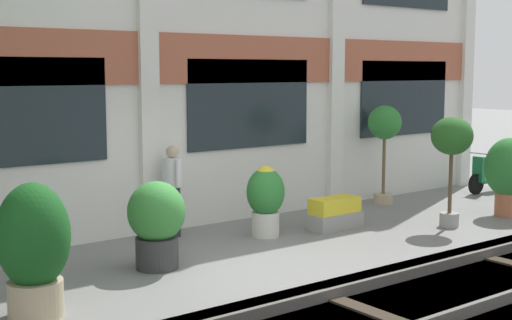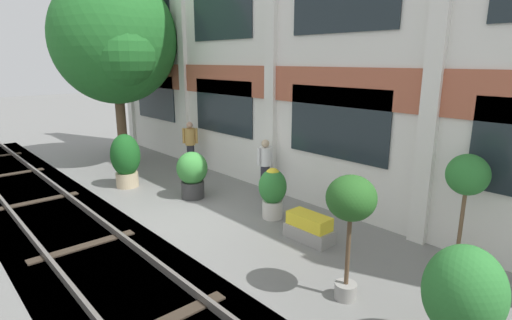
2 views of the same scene
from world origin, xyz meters
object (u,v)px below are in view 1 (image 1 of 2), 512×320
(potted_plant_terracotta_small, at_px, (452,143))
(scooter_near_curb, at_px, (490,174))
(potted_plant_fluted_column, at_px, (34,246))
(potted_plant_square_trough, at_px, (335,214))
(potted_plant_ribbed_drum, at_px, (266,197))
(potted_plant_low_pan, at_px, (385,130))
(potted_plant_glazed_jar, at_px, (156,221))
(potted_plant_stone_basin, at_px, (509,171))
(resident_by_doorway, at_px, (173,188))

(potted_plant_terracotta_small, height_order, scooter_near_curb, potted_plant_terracotta_small)
(potted_plant_fluted_column, bearing_deg, potted_plant_square_trough, 11.79)
(potted_plant_square_trough, xyz_separation_m, potted_plant_ribbed_drum, (-1.40, 0.28, 0.43))
(potted_plant_ribbed_drum, xyz_separation_m, scooter_near_curb, (7.07, 0.35, -0.27))
(potted_plant_low_pan, distance_m, potted_plant_terracotta_small, 2.46)
(potted_plant_square_trough, bearing_deg, potted_plant_glazed_jar, -174.97)
(potted_plant_stone_basin, bearing_deg, potted_plant_ribbed_drum, 162.56)
(potted_plant_low_pan, bearing_deg, potted_plant_ribbed_drum, -167.52)
(potted_plant_fluted_column, xyz_separation_m, potted_plant_ribbed_drum, (4.68, 1.55, -0.14))
(potted_plant_stone_basin, relative_size, resident_by_doorway, 0.97)
(resident_by_doorway, bearing_deg, potted_plant_fluted_column, -137.03)
(potted_plant_stone_basin, bearing_deg, potted_plant_glazed_jar, 172.90)
(potted_plant_stone_basin, bearing_deg, resident_by_doorway, 157.99)
(potted_plant_square_trough, bearing_deg, potted_plant_fluted_column, -168.21)
(resident_by_doorway, bearing_deg, potted_plant_terracotta_small, -22.06)
(potted_plant_stone_basin, height_order, resident_by_doorway, resident_by_doorway)
(potted_plant_glazed_jar, bearing_deg, potted_plant_ribbed_drum, 13.90)
(potted_plant_glazed_jar, distance_m, scooter_near_curb, 9.64)
(potted_plant_fluted_column, distance_m, scooter_near_curb, 11.91)
(potted_plant_stone_basin, relative_size, potted_plant_ribbed_drum, 1.26)
(potted_plant_terracotta_small, bearing_deg, resident_by_doorway, 151.55)
(potted_plant_stone_basin, distance_m, potted_plant_glazed_jar, 7.52)
(potted_plant_glazed_jar, xyz_separation_m, potted_plant_ribbed_drum, (2.52, 0.62, -0.01))
(potted_plant_stone_basin, relative_size, scooter_near_curb, 1.13)
(resident_by_doorway, bearing_deg, potted_plant_ribbed_drum, -30.43)
(potted_plant_fluted_column, distance_m, resident_by_doorway, 4.22)
(potted_plant_glazed_jar, distance_m, potted_plant_fluted_column, 2.35)
(potted_plant_low_pan, xyz_separation_m, potted_plant_glazed_jar, (-6.47, -1.50, -0.90))
(potted_plant_stone_basin, xyz_separation_m, potted_plant_ribbed_drum, (-4.94, 1.55, -0.19))
(potted_plant_square_trough, xyz_separation_m, resident_by_doorway, (-2.69, 1.25, 0.59))
(potted_plant_glazed_jar, relative_size, potted_plant_ribbed_drum, 1.04)
(potted_plant_terracotta_small, relative_size, potted_plant_ribbed_drum, 1.64)
(potted_plant_fluted_column, relative_size, scooter_near_curb, 1.16)
(potted_plant_glazed_jar, bearing_deg, scooter_near_curb, 5.77)
(potted_plant_low_pan, height_order, potted_plant_glazed_jar, potted_plant_low_pan)
(potted_plant_square_trough, height_order, scooter_near_curb, scooter_near_curb)
(potted_plant_glazed_jar, bearing_deg, potted_plant_stone_basin, -7.10)
(potted_plant_low_pan, distance_m, potted_plant_ribbed_drum, 4.15)
(potted_plant_low_pan, distance_m, potted_plant_fluted_column, 9.00)
(potted_plant_square_trough, relative_size, potted_plant_stone_basin, 0.68)
(potted_plant_low_pan, distance_m, potted_plant_glazed_jar, 6.71)
(potted_plant_glazed_jar, bearing_deg, potted_plant_fluted_column, -156.86)
(resident_by_doorway, bearing_deg, scooter_near_curb, 2.14)
(potted_plant_low_pan, height_order, resident_by_doorway, potted_plant_low_pan)
(potted_plant_glazed_jar, xyz_separation_m, scooter_near_curb, (9.59, 0.97, -0.27))
(scooter_near_curb, bearing_deg, potted_plant_square_trough, 6.53)
(potted_plant_low_pan, height_order, potted_plant_terracotta_small, potted_plant_low_pan)
(potted_plant_glazed_jar, height_order, potted_plant_terracotta_small, potted_plant_terracotta_small)
(potted_plant_terracotta_small, bearing_deg, potted_plant_square_trough, 146.64)
(potted_plant_low_pan, relative_size, potted_plant_terracotta_small, 1.04)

